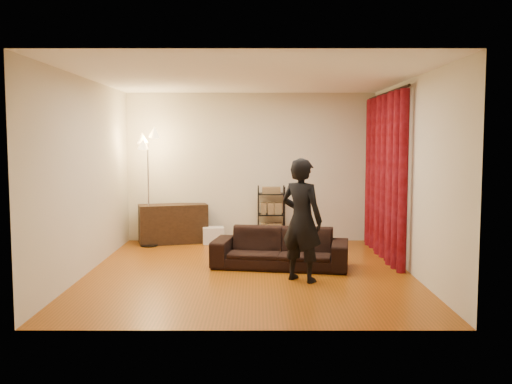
{
  "coord_description": "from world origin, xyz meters",
  "views": [
    {
      "loc": [
        0.11,
        -7.9,
        1.85
      ],
      "look_at": [
        0.1,
        0.3,
        1.1
      ],
      "focal_mm": 40.0,
      "sensor_mm": 36.0,
      "label": 1
    }
  ],
  "objects_px": {
    "storage_boxes": "(213,235)",
    "wire_shelf": "(271,214)",
    "sofa": "(280,248)",
    "person": "(302,220)",
    "floor_lamp": "(148,190)",
    "media_cabinet": "(173,224)"
  },
  "relations": [
    {
      "from": "person",
      "to": "storage_boxes",
      "type": "height_order",
      "value": "person"
    },
    {
      "from": "person",
      "to": "storage_boxes",
      "type": "distance_m",
      "value": 3.08
    },
    {
      "from": "sofa",
      "to": "storage_boxes",
      "type": "bearing_deg",
      "value": 130.23
    },
    {
      "from": "media_cabinet",
      "to": "floor_lamp",
      "type": "bearing_deg",
      "value": -158.15
    },
    {
      "from": "wire_shelf",
      "to": "sofa",
      "type": "bearing_deg",
      "value": -74.8
    },
    {
      "from": "sofa",
      "to": "floor_lamp",
      "type": "bearing_deg",
      "value": 152.83
    },
    {
      "from": "storage_boxes",
      "to": "sofa",
      "type": "bearing_deg",
      "value": -59.34
    },
    {
      "from": "person",
      "to": "storage_boxes",
      "type": "bearing_deg",
      "value": -26.65
    },
    {
      "from": "sofa",
      "to": "floor_lamp",
      "type": "distance_m",
      "value": 2.86
    },
    {
      "from": "wire_shelf",
      "to": "floor_lamp",
      "type": "distance_m",
      "value": 2.22
    },
    {
      "from": "media_cabinet",
      "to": "storage_boxes",
      "type": "relative_size",
      "value": 3.25
    },
    {
      "from": "sofa",
      "to": "wire_shelf",
      "type": "xyz_separation_m",
      "value": [
        -0.08,
        2.01,
        0.23
      ]
    },
    {
      "from": "storage_boxes",
      "to": "wire_shelf",
      "type": "height_order",
      "value": "wire_shelf"
    },
    {
      "from": "sofa",
      "to": "wire_shelf",
      "type": "bearing_deg",
      "value": 101.86
    },
    {
      "from": "storage_boxes",
      "to": "floor_lamp",
      "type": "distance_m",
      "value": 1.41
    },
    {
      "from": "sofa",
      "to": "media_cabinet",
      "type": "bearing_deg",
      "value": 142.86
    },
    {
      "from": "sofa",
      "to": "storage_boxes",
      "type": "height_order",
      "value": "sofa"
    },
    {
      "from": "wire_shelf",
      "to": "floor_lamp",
      "type": "bearing_deg",
      "value": -157.91
    },
    {
      "from": "wire_shelf",
      "to": "floor_lamp",
      "type": "xyz_separation_m",
      "value": [
        -2.14,
        -0.35,
        0.48
      ]
    },
    {
      "from": "person",
      "to": "media_cabinet",
      "type": "bearing_deg",
      "value": -16.4
    },
    {
      "from": "wire_shelf",
      "to": "floor_lamp",
      "type": "height_order",
      "value": "floor_lamp"
    },
    {
      "from": "storage_boxes",
      "to": "wire_shelf",
      "type": "relative_size",
      "value": 0.36
    }
  ]
}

